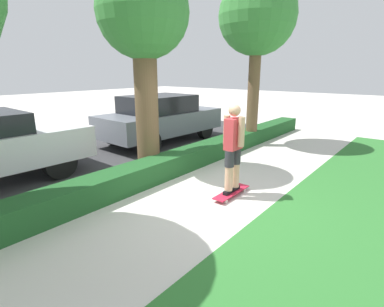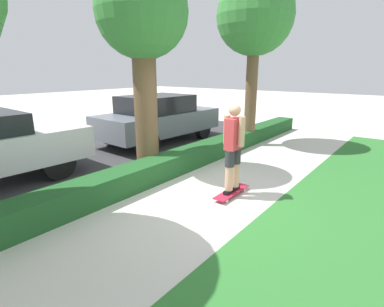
% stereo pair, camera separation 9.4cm
% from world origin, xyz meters
% --- Properties ---
extents(ground_plane, '(60.00, 60.00, 0.00)m').
position_xyz_m(ground_plane, '(0.00, 0.00, 0.00)').
color(ground_plane, beige).
extents(street_asphalt, '(15.64, 5.00, 0.01)m').
position_xyz_m(street_asphalt, '(0.00, 4.20, 0.00)').
color(street_asphalt, '#38383A').
rests_on(street_asphalt, ground_plane).
extents(hedge_row, '(15.64, 0.60, 0.47)m').
position_xyz_m(hedge_row, '(0.00, 1.60, 0.23)').
color(hedge_row, '#1E5123').
rests_on(hedge_row, ground_plane).
extents(skateboard, '(0.99, 0.24, 0.09)m').
position_xyz_m(skateboard, '(0.38, -0.20, 0.07)').
color(skateboard, red).
rests_on(skateboard, ground_plane).
extents(skater_person, '(0.50, 0.43, 1.68)m').
position_xyz_m(skater_person, '(0.38, -0.20, 0.99)').
color(skater_person, black).
rests_on(skater_person, skateboard).
extents(tree_mid, '(1.97, 1.97, 4.53)m').
position_xyz_m(tree_mid, '(0.38, 2.10, 3.35)').
color(tree_mid, brown).
rests_on(tree_mid, ground_plane).
extents(tree_far, '(2.29, 2.29, 5.05)m').
position_xyz_m(tree_far, '(4.32, 1.48, 3.83)').
color(tree_far, brown).
rests_on(tree_far, ground_plane).
extents(parked_car_middle, '(4.37, 2.03, 1.57)m').
position_xyz_m(parked_car_middle, '(2.85, 4.11, 0.82)').
color(parked_car_middle, slate).
rests_on(parked_car_middle, ground_plane).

